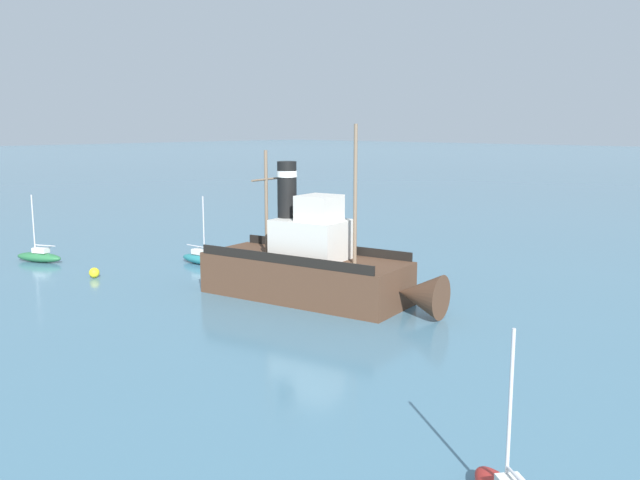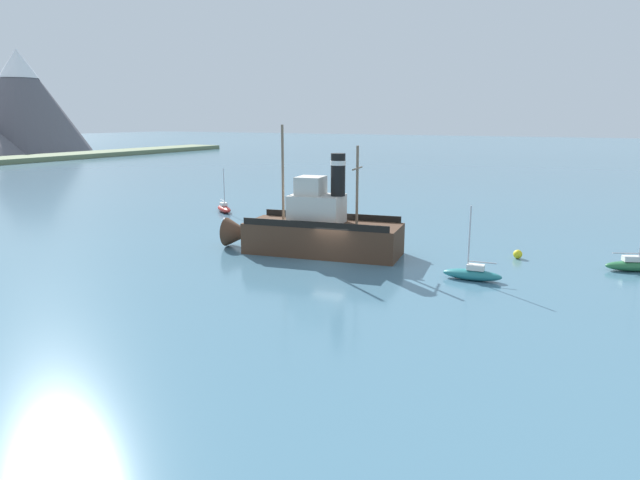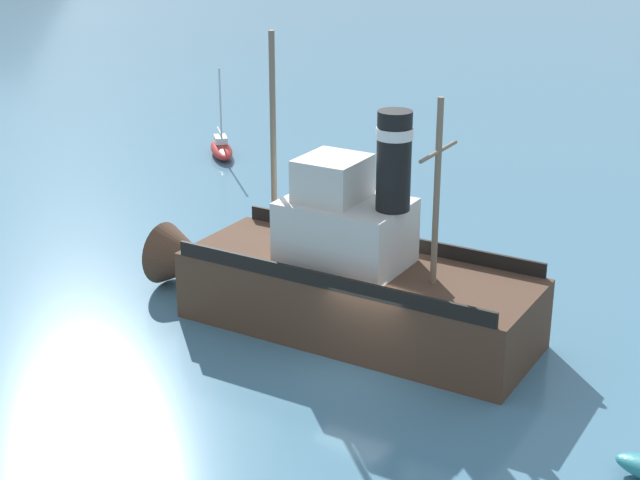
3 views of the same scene
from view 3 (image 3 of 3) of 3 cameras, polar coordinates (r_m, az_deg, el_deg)
ground_plane at (r=31.26m, az=2.63°, el=-7.39°), size 600.00×600.00×0.00m
old_tugboat at (r=33.04m, az=1.30°, el=-2.23°), size 6.33×14.76×9.90m
sailboat_red at (r=54.14m, az=-5.76°, el=5.34°), size 3.18×3.69×4.90m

